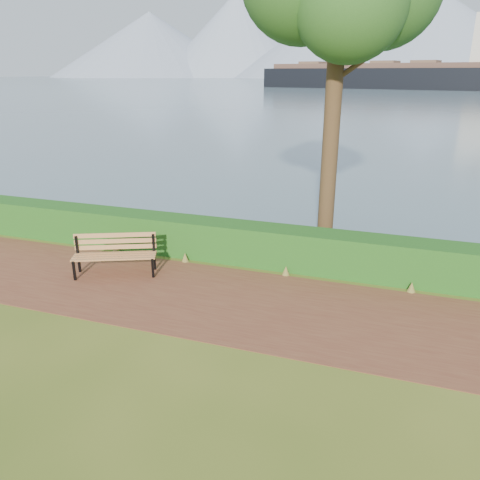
% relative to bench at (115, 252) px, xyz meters
% --- Properties ---
extents(ground, '(140.00, 140.00, 0.00)m').
position_rel_bench_xyz_m(ground, '(2.39, -0.82, -0.57)').
color(ground, '#435919').
rests_on(ground, ground).
extents(path, '(40.00, 3.40, 0.01)m').
position_rel_bench_xyz_m(path, '(2.39, -0.52, -0.57)').
color(path, brown).
rests_on(path, ground).
extents(hedge, '(32.00, 0.85, 1.00)m').
position_rel_bench_xyz_m(hedge, '(2.39, 1.78, -0.07)').
color(hedge, '#184D16').
rests_on(hedge, ground).
extents(water, '(700.00, 510.00, 0.00)m').
position_rel_bench_xyz_m(water, '(2.39, 259.18, -0.57)').
color(water, slate).
rests_on(water, ground).
extents(mountains, '(585.00, 190.00, 70.00)m').
position_rel_bench_xyz_m(mountains, '(-6.79, 405.23, 27.12)').
color(mountains, '#8091AB').
rests_on(mountains, ground).
extents(bench, '(2.04, 1.31, 0.99)m').
position_rel_bench_xyz_m(bench, '(0.00, 0.00, 0.00)').
color(bench, black).
rests_on(bench, ground).
extents(cargo_ship, '(78.95, 30.92, 23.77)m').
position_rel_bench_xyz_m(cargo_ship, '(5.00, 138.49, 2.97)').
color(cargo_ship, black).
rests_on(cargo_ship, ground).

